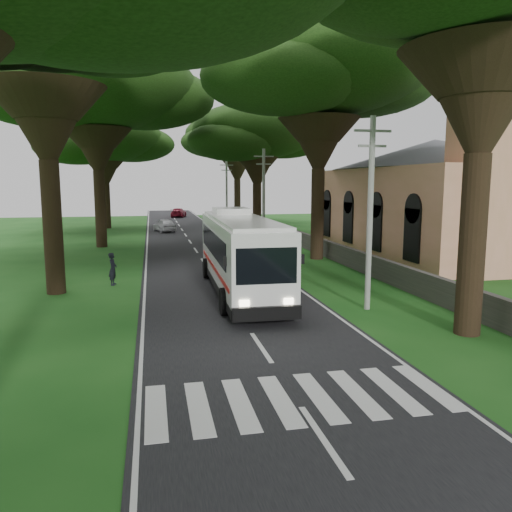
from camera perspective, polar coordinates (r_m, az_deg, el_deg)
ground at (r=14.66m, az=2.30°, el=-12.91°), size 140.00×140.00×0.00m
road at (r=38.76m, az=-6.76°, el=0.43°), size 8.00×120.00×0.04m
crosswalk at (r=12.88m, az=4.56°, el=-16.05°), size 8.00×3.00×0.01m
property_wall at (r=39.52m, az=6.47°, el=1.45°), size 0.35×50.00×1.20m
church at (r=40.76m, az=19.70°, el=7.30°), size 14.00×24.00×11.60m
pole_near at (r=21.22m, az=12.91°, el=5.08°), size 1.60×0.24×8.00m
pole_mid at (r=40.25m, az=0.88°, el=6.74°), size 1.60×0.24×8.00m
pole_far at (r=59.91m, az=-3.37°, el=7.26°), size 1.60×0.24×8.00m
tree_l_mida at (r=26.77m, az=-23.47°, el=24.19°), size 12.49×12.49×15.82m
tree_l_midb at (r=44.09m, az=-17.94°, el=17.85°), size 16.36×16.36×16.45m
tree_l_far at (r=61.66m, az=-17.02°, el=12.69°), size 13.62×13.62×13.37m
tree_r_mida at (r=35.92m, az=7.32°, el=20.33°), size 15.04×15.04×16.13m
tree_r_midb at (r=52.63m, az=0.12°, el=13.92°), size 13.33×13.33×13.38m
tree_r_far at (r=70.54m, az=-2.18°, el=13.54°), size 14.24×14.24×14.85m
coach_bus at (r=24.25m, az=-1.85°, el=0.43°), size 3.12×12.49×3.67m
distant_car_a at (r=55.51m, az=-10.42°, el=3.50°), size 2.70×4.50×1.43m
distant_car_c at (r=79.04m, az=-8.85°, el=4.93°), size 2.89×5.05×1.38m
pedestrian at (r=27.16m, az=-16.05°, el=-1.43°), size 0.51×0.68×1.71m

